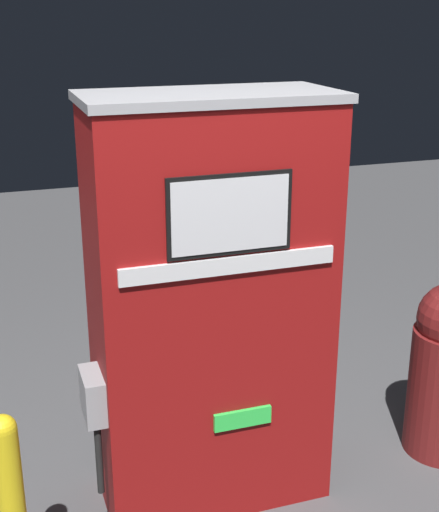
{
  "coord_description": "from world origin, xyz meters",
  "views": [
    {
      "loc": [
        -0.95,
        -2.67,
        2.35
      ],
      "look_at": [
        0.0,
        0.13,
        1.31
      ],
      "focal_mm": 50.0,
      "sensor_mm": 36.0,
      "label": 1
    }
  ],
  "objects": [
    {
      "name": "safety_bollard",
      "position": [
        -0.98,
        -0.22,
        0.47
      ],
      "size": [
        0.11,
        0.11,
        0.9
      ],
      "color": "yellow",
      "rests_on": "ground_plane"
    },
    {
      "name": "gas_pump",
      "position": [
        -0.0,
        0.26,
        1.01
      ],
      "size": [
        1.2,
        0.55,
        2.01
      ],
      "color": "maroon",
      "rests_on": "ground_plane"
    }
  ]
}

